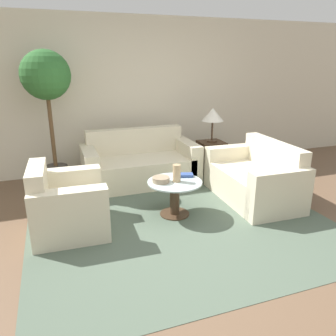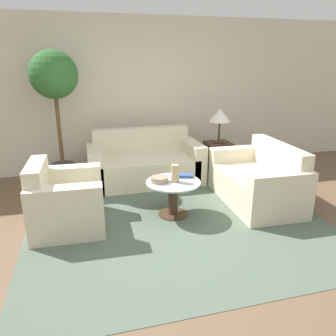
{
  "view_description": "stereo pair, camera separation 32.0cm",
  "coord_description": "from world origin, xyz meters",
  "px_view_note": "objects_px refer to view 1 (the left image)",
  "views": [
    {
      "loc": [
        -1.27,
        -2.87,
        1.88
      ],
      "look_at": [
        0.08,
        0.93,
        0.55
      ],
      "focal_mm": 35.0,
      "sensor_mm": 36.0,
      "label": 1
    },
    {
      "loc": [
        -0.97,
        -2.97,
        1.88
      ],
      "look_at": [
        0.08,
        0.93,
        0.55
      ],
      "focal_mm": 35.0,
      "sensor_mm": 36.0,
      "label": 2
    }
  ],
  "objects_px": {
    "bowl": "(161,180)",
    "book_stack": "(185,175)",
    "table_lamp": "(213,115)",
    "sofa_main": "(139,165)",
    "loveseat": "(256,180)",
    "vase": "(177,173)",
    "potted_plant": "(47,87)",
    "armchair": "(65,207)",
    "coffee_table": "(175,193)"
  },
  "relations": [
    {
      "from": "coffee_table",
      "to": "table_lamp",
      "type": "bearing_deg",
      "value": 48.53
    },
    {
      "from": "vase",
      "to": "loveseat",
      "type": "bearing_deg",
      "value": 5.4
    },
    {
      "from": "bowl",
      "to": "book_stack",
      "type": "relative_size",
      "value": 0.91
    },
    {
      "from": "loveseat",
      "to": "coffee_table",
      "type": "distance_m",
      "value": 1.28
    },
    {
      "from": "sofa_main",
      "to": "loveseat",
      "type": "relative_size",
      "value": 1.21
    },
    {
      "from": "armchair",
      "to": "table_lamp",
      "type": "xyz_separation_m",
      "value": [
        2.5,
        1.28,
        0.72
      ]
    },
    {
      "from": "loveseat",
      "to": "vase",
      "type": "xyz_separation_m",
      "value": [
        -1.25,
        -0.12,
        0.28
      ]
    },
    {
      "from": "bowl",
      "to": "vase",
      "type": "bearing_deg",
      "value": -13.39
    },
    {
      "from": "sofa_main",
      "to": "loveseat",
      "type": "height_order",
      "value": "sofa_main"
    },
    {
      "from": "sofa_main",
      "to": "book_stack",
      "type": "distance_m",
      "value": 1.25
    },
    {
      "from": "armchair",
      "to": "bowl",
      "type": "height_order",
      "value": "armchair"
    },
    {
      "from": "loveseat",
      "to": "table_lamp",
      "type": "height_order",
      "value": "table_lamp"
    },
    {
      "from": "potted_plant",
      "to": "vase",
      "type": "height_order",
      "value": "potted_plant"
    },
    {
      "from": "loveseat",
      "to": "armchair",
      "type": "bearing_deg",
      "value": -87.21
    },
    {
      "from": "table_lamp",
      "to": "coffee_table",
      "type": "bearing_deg",
      "value": -131.47
    },
    {
      "from": "armchair",
      "to": "vase",
      "type": "relative_size",
      "value": 4.34
    },
    {
      "from": "loveseat",
      "to": "book_stack",
      "type": "height_order",
      "value": "loveseat"
    },
    {
      "from": "book_stack",
      "to": "bowl",
      "type": "bearing_deg",
      "value": -148.39
    },
    {
      "from": "coffee_table",
      "to": "bowl",
      "type": "xyz_separation_m",
      "value": [
        -0.17,
        0.03,
        0.19
      ]
    },
    {
      "from": "potted_plant",
      "to": "armchair",
      "type": "bearing_deg",
      "value": -88.13
    },
    {
      "from": "loveseat",
      "to": "bowl",
      "type": "height_order",
      "value": "loveseat"
    },
    {
      "from": "coffee_table",
      "to": "bowl",
      "type": "height_order",
      "value": "bowl"
    },
    {
      "from": "armchair",
      "to": "bowl",
      "type": "relative_size",
      "value": 4.43
    },
    {
      "from": "armchair",
      "to": "coffee_table",
      "type": "relative_size",
      "value": 1.39
    },
    {
      "from": "coffee_table",
      "to": "bowl",
      "type": "bearing_deg",
      "value": 169.39
    },
    {
      "from": "potted_plant",
      "to": "book_stack",
      "type": "bearing_deg",
      "value": -42.99
    },
    {
      "from": "loveseat",
      "to": "bowl",
      "type": "bearing_deg",
      "value": -85.4
    },
    {
      "from": "bowl",
      "to": "armchair",
      "type": "bearing_deg",
      "value": 178.84
    },
    {
      "from": "vase",
      "to": "armchair",
      "type": "bearing_deg",
      "value": 177.08
    },
    {
      "from": "sofa_main",
      "to": "bowl",
      "type": "distance_m",
      "value": 1.31
    },
    {
      "from": "loveseat",
      "to": "table_lamp",
      "type": "distance_m",
      "value": 1.43
    },
    {
      "from": "coffee_table",
      "to": "potted_plant",
      "type": "relative_size",
      "value": 0.33
    },
    {
      "from": "coffee_table",
      "to": "potted_plant",
      "type": "xyz_separation_m",
      "value": [
        -1.37,
        1.58,
        1.23
      ]
    },
    {
      "from": "coffee_table",
      "to": "potted_plant",
      "type": "height_order",
      "value": "potted_plant"
    },
    {
      "from": "sofa_main",
      "to": "vase",
      "type": "distance_m",
      "value": 1.37
    },
    {
      "from": "vase",
      "to": "book_stack",
      "type": "xyz_separation_m",
      "value": [
        0.17,
        0.14,
        -0.09
      ]
    },
    {
      "from": "coffee_table",
      "to": "table_lamp",
      "type": "distance_m",
      "value": 1.92
    },
    {
      "from": "vase",
      "to": "bowl",
      "type": "height_order",
      "value": "vase"
    },
    {
      "from": "bowl",
      "to": "book_stack",
      "type": "bearing_deg",
      "value": 15.07
    },
    {
      "from": "loveseat",
      "to": "table_lamp",
      "type": "xyz_separation_m",
      "value": [
        -0.09,
        1.23,
        0.73
      ]
    },
    {
      "from": "potted_plant",
      "to": "coffee_table",
      "type": "bearing_deg",
      "value": -49.0
    },
    {
      "from": "table_lamp",
      "to": "potted_plant",
      "type": "bearing_deg",
      "value": 174.42
    },
    {
      "from": "armchair",
      "to": "loveseat",
      "type": "height_order",
      "value": "loveseat"
    },
    {
      "from": "sofa_main",
      "to": "book_stack",
      "type": "bearing_deg",
      "value": -76.32
    },
    {
      "from": "table_lamp",
      "to": "armchair",
      "type": "bearing_deg",
      "value": -152.96
    },
    {
      "from": "loveseat",
      "to": "vase",
      "type": "relative_size",
      "value": 6.7
    },
    {
      "from": "coffee_table",
      "to": "table_lamp",
      "type": "height_order",
      "value": "table_lamp"
    },
    {
      "from": "table_lamp",
      "to": "sofa_main",
      "type": "bearing_deg",
      "value": -179.6
    },
    {
      "from": "table_lamp",
      "to": "potted_plant",
      "type": "distance_m",
      "value": 2.62
    },
    {
      "from": "potted_plant",
      "to": "book_stack",
      "type": "distance_m",
      "value": 2.38
    }
  ]
}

